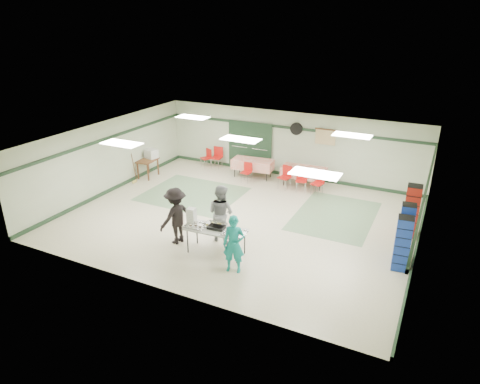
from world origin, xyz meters
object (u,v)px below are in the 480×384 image
at_px(volunteer_grey, 221,213).
at_px(crate_stack_blue_a, 405,232).
at_px(chair_a, 302,178).
at_px(crate_stack_blue_b, 402,244).
at_px(office_printer, 151,154).
at_px(chair_loose_a, 217,155).
at_px(chair_c, 319,181).
at_px(printer_table, 148,162).
at_px(serving_table, 216,230).
at_px(chair_d, 247,170).
at_px(volunteer_dark, 176,216).
at_px(chair_b, 286,175).
at_px(dining_table_b, 253,164).
at_px(dining_table_a, 304,172).
at_px(chair_loose_b, 207,156).
at_px(crate_stack_red, 411,211).
at_px(volunteer_teal, 234,244).
at_px(broom, 134,167).

height_order(volunteer_grey, crate_stack_blue_a, volunteer_grey).
bearing_deg(chair_a, crate_stack_blue_b, -58.65).
distance_m(crate_stack_blue_b, office_printer, 10.74).
bearing_deg(chair_loose_a, crate_stack_blue_b, -33.79).
distance_m(chair_c, printer_table, 7.00).
relative_size(serving_table, crate_stack_blue_b, 1.18).
height_order(chair_d, chair_loose_a, chair_loose_a).
xyz_separation_m(volunteer_dark, crate_stack_blue_b, (6.09, 1.38, -0.10)).
relative_size(volunteer_grey, crate_stack_blue_b, 1.16).
bearing_deg(volunteer_grey, chair_b, -82.70).
height_order(serving_table, dining_table_b, dining_table_b).
xyz_separation_m(volunteer_grey, chair_b, (0.26, 4.75, -0.32)).
bearing_deg(volunteer_dark, dining_table_a, 178.53).
height_order(chair_c, chair_loose_b, chair_c).
height_order(volunteer_dark, office_printer, volunteer_dark).
distance_m(chair_c, crate_stack_red, 3.98).
distance_m(volunteer_dark, dining_table_a, 6.32).
bearing_deg(volunteer_grey, chair_loose_a, -49.66).
xyz_separation_m(volunteer_dark, chair_d, (-0.29, 5.45, -0.37)).
bearing_deg(dining_table_b, chair_c, -16.10).
xyz_separation_m(volunteer_teal, chair_b, (-0.85, 6.09, -0.24)).
height_order(serving_table, volunteer_dark, volunteer_dark).
bearing_deg(volunteer_teal, chair_c, 71.47).
distance_m(chair_d, crate_stack_blue_a, 7.31).
bearing_deg(chair_loose_a, crate_stack_red, -22.15).
bearing_deg(serving_table, volunteer_teal, -37.97).
height_order(chair_loose_a, crate_stack_blue_a, crate_stack_blue_a).
bearing_deg(crate_stack_red, chair_a, 154.00).
bearing_deg(crate_stack_blue_a, printer_table, 167.93).
xyz_separation_m(chair_a, chair_loose_b, (-4.64, 0.84, -0.03)).
distance_m(chair_c, office_printer, 6.96).
xyz_separation_m(chair_b, crate_stack_blue_b, (4.74, -4.08, 0.20)).
height_order(chair_a, chair_c, chair_a).
distance_m(chair_c, chair_d, 2.96).
height_order(serving_table, office_printer, office_printer).
relative_size(volunteer_teal, crate_stack_red, 0.96).
distance_m(serving_table, crate_stack_blue_a, 5.14).
relative_size(chair_loose_b, broom, 0.67).
xyz_separation_m(volunteer_teal, broom, (-6.50, 3.99, -0.15)).
bearing_deg(broom, chair_loose_b, 63.84).
xyz_separation_m(chair_b, office_printer, (-5.56, -1.06, 0.38)).
distance_m(volunteer_teal, office_printer, 8.16).
xyz_separation_m(dining_table_b, chair_loose_a, (-1.89, 0.41, 0.00)).
distance_m(volunteer_teal, chair_loose_b, 8.46).
relative_size(chair_b, chair_c, 1.08).
bearing_deg(volunteer_grey, printer_table, -22.32).
distance_m(crate_stack_red, printer_table, 10.32).
distance_m(chair_loose_b, crate_stack_blue_a, 9.77).
bearing_deg(crate_stack_red, broom, -179.44).
height_order(dining_table_b, chair_c, chair_c).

